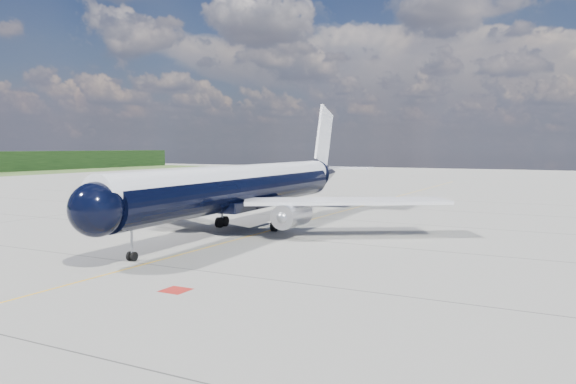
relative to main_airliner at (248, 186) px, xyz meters
The scene contains 4 objects.
ground 17.37m from the main_airliner, 81.15° to the left, with size 320.00×320.00×0.00m, color gray.
taxiway_centerline 12.68m from the main_airliner, 77.43° to the left, with size 0.16×160.00×0.01m, color #FFB20D.
red_marking 25.61m from the main_airliner, 68.16° to the right, with size 1.60×1.60×0.01m, color maroon.
main_airliner is the anchor object (origin of this frame).
Camera 1 is at (28.03, -36.05, 8.55)m, focal length 35.00 mm.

